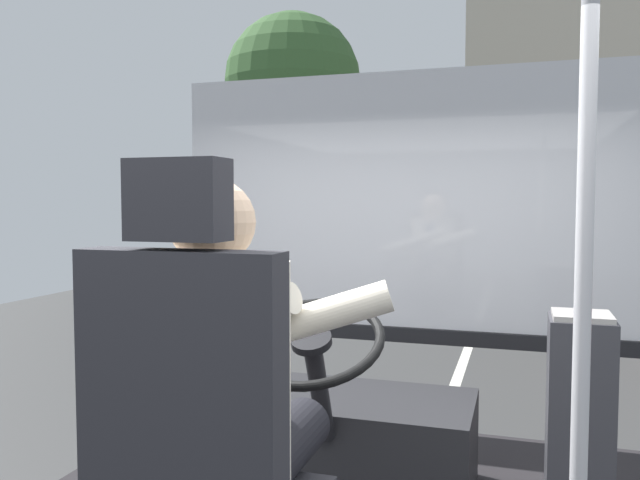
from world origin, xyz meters
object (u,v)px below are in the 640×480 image
object	(u,v)px
fare_box	(579,425)
handrail_pole	(583,298)
steering_console	(344,436)
bus_driver	(224,383)
driver_seat	(204,480)

from	to	relation	value
fare_box	handrail_pole	bearing A→B (deg)	-95.02
fare_box	steering_console	bearing A→B (deg)	173.08
bus_driver	handrail_pole	distance (m)	0.94
steering_console	handrail_pole	world-z (taller)	handrail_pole
bus_driver	steering_console	bearing A→B (deg)	90.00
handrail_pole	driver_seat	bearing A→B (deg)	-154.97
bus_driver	fare_box	bearing A→B (deg)	48.15
bus_driver	fare_box	xyz separation A→B (m)	(0.94, 1.05, -0.37)
driver_seat	fare_box	bearing A→B (deg)	50.98
bus_driver	driver_seat	bearing A→B (deg)	-90.00
bus_driver	handrail_pole	bearing A→B (deg)	18.80
steering_console	bus_driver	bearing A→B (deg)	-90.00
steering_console	fare_box	distance (m)	0.96
handrail_pole	fare_box	xyz separation A→B (m)	(0.07, 0.75, -0.58)
bus_driver	fare_box	world-z (taller)	bus_driver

